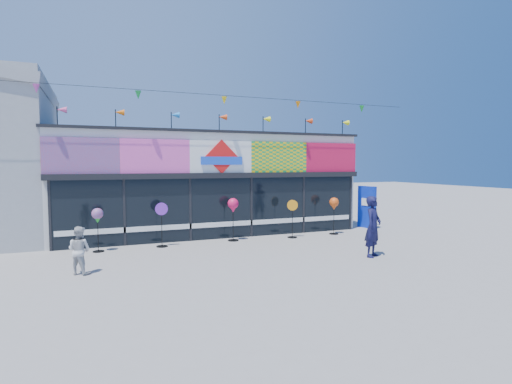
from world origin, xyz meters
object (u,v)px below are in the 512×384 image
blue_sign (367,207)px  spinner_1 (162,224)px  spinner_3 (292,218)px  spinner_4 (334,205)px  adult_man (373,227)px  child (79,250)px  spinner_2 (233,207)px  spinner_0 (98,217)px

blue_sign → spinner_1: bearing=171.7°
blue_sign → spinner_3: bearing=179.2°
spinner_4 → adult_man: adult_man is taller
spinner_4 → spinner_1: bearing=179.3°
spinner_4 → child: spinner_4 is taller
spinner_3 → blue_sign: bearing=12.2°
spinner_3 → spinner_2: bearing=173.3°
spinner_2 → adult_man: bearing=-51.9°
spinner_0 → child: bearing=-100.0°
spinner_0 → spinner_4: 8.84m
spinner_1 → adult_man: adult_man is taller
adult_man → spinner_3: bearing=71.5°
spinner_0 → spinner_1: (2.03, 0.03, -0.33)m
spinner_2 → spinner_1: bearing=-177.4°
blue_sign → adult_man: 5.69m
blue_sign → spinner_0: blue_sign is taller
blue_sign → child: (-11.55, -3.40, -0.31)m
spinner_0 → adult_man: adult_man is taller
blue_sign → spinner_3: blue_sign is taller
spinner_1 → spinner_2: size_ratio=0.96×
blue_sign → spinner_2: 6.49m
spinner_4 → child: size_ratio=1.20×
spinner_1 → adult_man: 6.94m
blue_sign → spinner_2: size_ratio=1.17×
spinner_4 → adult_man: size_ratio=0.80×
spinner_3 → spinner_4: (1.90, 0.06, 0.42)m
spinner_3 → spinner_4: 1.95m
spinner_2 → spinner_4: spinner_2 is taller
spinner_1 → spinner_3: (4.91, -0.15, -0.03)m
blue_sign → adult_man: (-3.31, -4.63, -0.00)m
spinner_2 → spinner_3: size_ratio=1.08×
spinner_1 → child: spinner_1 is taller
spinner_0 → adult_man: bearing=-26.3°
adult_man → child: bearing=140.4°
blue_sign → adult_man: size_ratio=1.00×
spinner_3 → adult_man: size_ratio=0.79×
spinner_3 → adult_man: bearing=-77.4°
spinner_1 → spinner_3: size_ratio=1.04×
spinner_0 → adult_man: (7.77, -3.85, -0.21)m
child → spinner_1: bearing=-99.2°
spinner_0 → spinner_2: bearing=1.9°
spinner_1 → adult_man: size_ratio=0.82×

